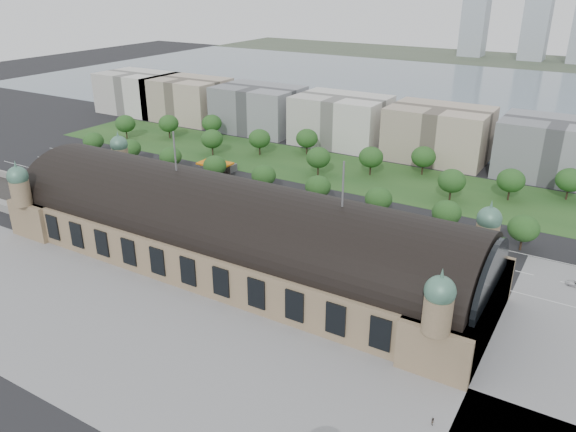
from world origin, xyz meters
The scene contains 55 objects.
ground centered at (0.00, 0.00, 0.00)m, with size 900.00×900.00×0.00m, color black.
station centered at (0.00, 0.00, 10.28)m, with size 150.00×48.40×44.30m.
track_cutting centered at (-110.00, -2.21, 0.70)m, with size 70.00×24.00×3.10m.
plaza_south centered at (10.00, -44.00, 0.00)m, with size 190.00×48.00×0.12m, color gray.
road_slab centered at (-20.00, 38.00, 0.00)m, with size 260.00×26.00×0.10m, color black.
grass_belt centered at (-15.00, 93.00, 0.00)m, with size 300.00×45.00×0.10m, color #244D1F.
petrol_station centered at (-53.91, 65.28, 2.95)m, with size 14.00×13.00×5.05m.
lake centered at (0.00, 298.00, 0.00)m, with size 700.00×320.00×0.08m, color slate.
far_shore centered at (0.00, 498.00, 0.00)m, with size 700.00×120.00×0.14m, color #44513D.
far_tower_left centered at (-60.00, 508.00, 40.00)m, with size 24.00×24.00×80.00m, color #9EA8B2.
far_tower_mid centered at (0.00, 508.00, 42.50)m, with size 24.00×24.00×85.00m, color #9EA8B2.
office_0 centered at (-170.00, 133.00, 12.00)m, with size 45.00×32.00×24.00m, color silver.
office_1 centered at (-130.00, 133.00, 12.00)m, with size 45.00×32.00×24.00m, color #BBA993.
office_2 centered at (-80.00, 133.00, 12.00)m, with size 45.00×32.00×24.00m, color gray.
office_3 centered at (-30.00, 133.00, 12.00)m, with size 45.00×32.00×24.00m, color silver.
office_4 centered at (20.00, 133.00, 12.00)m, with size 45.00×32.00×24.00m, color #BBA993.
office_5 centered at (70.00, 133.00, 12.00)m, with size 45.00×32.00×24.00m, color gray.
tree_row_0 centered at (-120.00, 53.00, 7.43)m, with size 9.60×9.60×11.52m.
tree_row_1 centered at (-96.00, 53.00, 7.43)m, with size 9.60×9.60×11.52m.
tree_row_2 centered at (-72.00, 53.00, 7.43)m, with size 9.60×9.60×11.52m.
tree_row_3 centered at (-48.00, 53.00, 7.43)m, with size 9.60×9.60×11.52m.
tree_row_4 centered at (-24.00, 53.00, 7.43)m, with size 9.60×9.60×11.52m.
tree_row_5 centered at (0.00, 53.00, 7.43)m, with size 9.60×9.60×11.52m.
tree_row_6 centered at (24.00, 53.00, 7.43)m, with size 9.60×9.60×11.52m.
tree_row_7 centered at (48.00, 53.00, 7.43)m, with size 9.60×9.60×11.52m.
tree_row_8 centered at (72.00, 53.00, 7.43)m, with size 9.60×9.60×11.52m.
tree_belt_0 centered at (-130.00, 83.00, 8.05)m, with size 10.40×10.40×12.48m.
tree_belt_1 centered at (-111.00, 95.00, 8.05)m, with size 10.40×10.40×12.48m.
tree_belt_2 centered at (-92.00, 107.00, 8.05)m, with size 10.40×10.40×12.48m.
tree_belt_3 centered at (-73.00, 83.00, 8.05)m, with size 10.40×10.40×12.48m.
tree_belt_4 centered at (-54.00, 95.00, 8.05)m, with size 10.40×10.40×12.48m.
tree_belt_5 centered at (-35.00, 107.00, 8.05)m, with size 10.40×10.40×12.48m.
tree_belt_6 centered at (-16.00, 83.00, 8.05)m, with size 10.40×10.40×12.48m.
tree_belt_7 centered at (3.00, 95.00, 8.05)m, with size 10.40×10.40×12.48m.
tree_belt_8 centered at (22.00, 107.00, 8.05)m, with size 10.40×10.40×12.48m.
tree_belt_9 centered at (41.00, 83.00, 8.05)m, with size 10.40×10.40×12.48m.
tree_belt_10 centered at (60.00, 95.00, 8.05)m, with size 10.40×10.40×12.48m.
tree_belt_11 centered at (79.00, 107.00, 8.05)m, with size 10.40×10.40×12.48m.
traffic_car_0 centered at (-99.44, 30.59, 0.81)m, with size 1.92×4.78×1.63m, color silver.
traffic_car_1 centered at (-77.87, 47.55, 0.64)m, with size 1.35×3.87×1.28m, color #999DA1.
traffic_car_2 centered at (-52.51, 36.03, 0.80)m, with size 2.66×5.77×1.60m, color black.
traffic_car_3 centered at (-33.97, 45.89, 0.80)m, with size 2.25×5.53×1.61m, color maroon.
traffic_car_5 centered at (28.86, 38.78, 0.72)m, with size 1.52×4.37×1.44m, color #5A5D62.
traffic_car_6 centered at (89.59, 37.45, 0.76)m, with size 2.53×5.48×1.52m, color silver.
parked_car_0 centered at (-80.00, 24.10, 0.73)m, with size 1.54×4.42×1.46m, color black.
parked_car_1 centered at (-64.30, 21.00, 0.66)m, with size 2.18×4.74×1.32m, color maroon.
parked_car_2 centered at (-41.23, 21.00, 0.70)m, with size 1.97×4.84×1.40m, color #181742.
parked_car_3 centered at (-50.65, 25.00, 0.68)m, with size 1.60×3.97×1.35m, color #55595D.
parked_car_4 centered at (-43.74, 21.00, 0.71)m, with size 1.50×4.31×1.42m, color silver.
parked_car_5 centered at (-32.97, 25.00, 0.77)m, with size 2.55×5.54×1.54m, color gray.
parked_car_6 centered at (-29.72, 21.18, 0.68)m, with size 1.91×4.69×1.36m, color black.
bus_west centered at (5.45, 32.00, 1.74)m, with size 2.93×12.51×3.49m, color red.
bus_mid centered at (2.96, 27.00, 1.77)m, with size 2.97×12.68×3.53m, color silver.
bus_east centered at (10.94, 27.00, 1.86)m, with size 3.13×13.37×3.73m, color silver.
pedestrian_2 centered at (71.84, -33.98, 0.84)m, with size 0.82×0.47×1.68m, color gray.
Camera 1 is at (90.85, -119.22, 79.32)m, focal length 35.00 mm.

